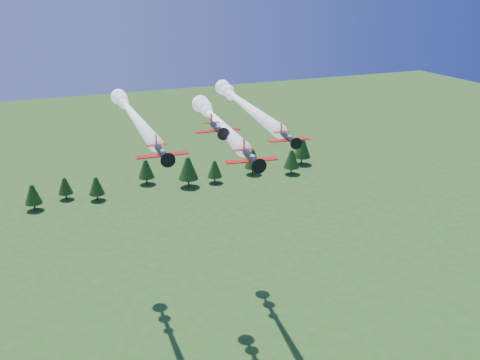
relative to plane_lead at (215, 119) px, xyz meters
name	(u,v)px	position (x,y,z in m)	size (l,w,h in m)	color
plane_lead	(215,119)	(0.00, 0.00, 0.00)	(11.12, 44.69, 3.70)	black
plane_left	(131,112)	(-13.33, 14.50, -0.52)	(8.44, 54.35, 3.70)	black
plane_right	(242,102)	(10.38, 11.37, 0.19)	(11.44, 52.30, 3.70)	black
plane_slot	(217,128)	(-3.22, -9.77, 0.95)	(7.91, 8.59, 2.77)	black
treeline	(148,174)	(6.11, 90.96, -42.18)	(166.80, 17.55, 11.76)	#382314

